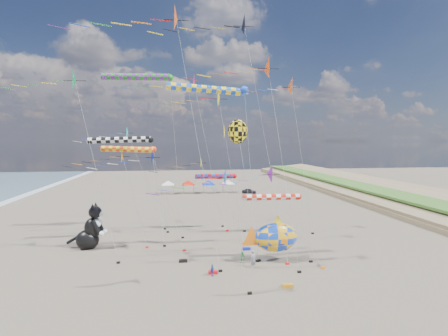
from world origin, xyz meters
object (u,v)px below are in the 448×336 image
at_px(fish_inflatable, 275,237).
at_px(parked_car, 249,191).
at_px(cat_inflatable, 90,226).
at_px(child_blue, 212,270).
at_px(child_green, 243,257).
at_px(person_adult, 253,259).

relative_size(fish_inflatable, parked_car, 1.81).
relative_size(cat_inflatable, child_blue, 4.79).
xyz_separation_m(child_green, child_blue, (-3.63, -3.16, -0.03)).
height_order(child_green, parked_car, child_green).
bearing_deg(child_blue, cat_inflatable, 81.16).
xyz_separation_m(cat_inflatable, person_adult, (18.17, -9.32, -1.88)).
height_order(cat_inflatable, person_adult, cat_inflatable).
distance_m(cat_inflatable, fish_inflatable, 22.34).
bearing_deg(person_adult, parked_car, 43.34).
xyz_separation_m(child_green, parked_car, (11.25, 48.75, -0.01)).
bearing_deg(parked_car, cat_inflatable, 168.26).
relative_size(cat_inflatable, parked_car, 1.59).
bearing_deg(parked_car, person_adult, -168.56).
distance_m(cat_inflatable, person_adult, 20.50).
relative_size(cat_inflatable, fish_inflatable, 0.88).
bearing_deg(fish_inflatable, person_adult, -151.74).
distance_m(person_adult, child_green, 1.79).
distance_m(child_green, child_blue, 4.81).
relative_size(child_green, child_blue, 1.05).
bearing_deg(fish_inflatable, cat_inflatable, 159.45).
xyz_separation_m(cat_inflatable, fish_inflatable, (20.92, -7.84, -0.10)).
bearing_deg(child_blue, child_green, -19.31).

